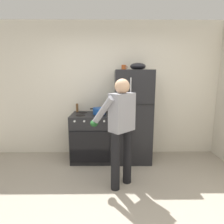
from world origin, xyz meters
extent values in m
plane|color=#9E9384|center=(0.00, 0.00, 0.00)|extent=(8.00, 8.00, 0.00)
cube|color=silver|center=(0.00, 1.95, 1.35)|extent=(6.00, 0.10, 2.70)
cube|color=black|center=(0.37, 1.57, 0.87)|extent=(0.68, 0.68, 1.74)
cube|color=black|center=(0.37, 1.23, 1.15)|extent=(0.67, 0.01, 0.01)
cylinder|color=#B7B7BC|center=(0.28, 1.20, 0.57)|extent=(0.02, 0.02, 0.63)
cylinder|color=#B7B7BC|center=(0.28, 1.20, 1.45)|extent=(0.02, 0.02, 0.33)
cube|color=yellow|center=(0.20, 1.22, 0.58)|extent=(0.04, 0.01, 0.06)
cube|color=green|center=(0.26, 1.22, 0.85)|extent=(0.04, 0.01, 0.06)
cube|color=black|center=(-0.43, 1.57, 0.46)|extent=(0.76, 0.64, 0.91)
cube|color=black|center=(-0.43, 1.25, 0.38)|extent=(0.53, 0.01, 0.33)
cylinder|color=black|center=(-0.61, 1.43, 0.92)|extent=(0.17, 0.17, 0.01)
cylinder|color=black|center=(-0.25, 1.43, 0.92)|extent=(0.17, 0.17, 0.01)
cylinder|color=black|center=(-0.61, 1.71, 0.92)|extent=(0.17, 0.17, 0.01)
cylinder|color=black|center=(-0.25, 1.71, 0.92)|extent=(0.17, 0.17, 0.01)
cylinder|color=silver|center=(-0.69, 1.23, 0.85)|extent=(0.04, 0.03, 0.04)
cylinder|color=silver|center=(-0.52, 1.23, 0.85)|extent=(0.04, 0.03, 0.04)
cylinder|color=silver|center=(-0.34, 1.23, 0.85)|extent=(0.04, 0.03, 0.04)
cylinder|color=silver|center=(-0.17, 1.23, 0.85)|extent=(0.04, 0.03, 0.04)
cube|color=black|center=(-0.43, 1.23, 0.37)|extent=(0.72, 0.03, 0.58)
cylinder|color=black|center=(0.01, 0.52, 0.43)|extent=(0.13, 0.13, 0.86)
cylinder|color=black|center=(0.20, 0.70, 0.43)|extent=(0.13, 0.13, 0.86)
cube|color=gray|center=(0.10, 0.61, 1.13)|extent=(0.40, 0.39, 0.54)
sphere|color=tan|center=(0.10, 0.61, 1.49)|extent=(0.21, 0.21, 0.21)
sphere|color=#424242|center=(0.10, 0.61, 1.46)|extent=(0.15, 0.15, 0.15)
cylinder|color=gray|center=(-0.17, 0.61, 1.14)|extent=(0.37, 0.38, 0.47)
cylinder|color=gray|center=(0.12, 0.89, 1.14)|extent=(0.37, 0.38, 0.47)
ellipsoid|color=#1E5123|center=(-0.30, 0.75, 0.94)|extent=(0.12, 0.18, 0.10)
ellipsoid|color=#1E5123|center=(-0.01, 1.02, 0.94)|extent=(0.12, 0.18, 0.10)
cylinder|color=#19479E|center=(-0.27, 1.52, 0.98)|extent=(0.24, 0.24, 0.12)
cube|color=black|center=(-0.41, 1.52, 1.02)|extent=(0.05, 0.03, 0.02)
cube|color=black|center=(-0.12, 1.52, 1.02)|extent=(0.05, 0.03, 0.02)
cylinder|color=#B24C1E|center=(0.19, 1.62, 1.79)|extent=(0.08, 0.08, 0.10)
torus|color=#B24C1E|center=(0.23, 1.62, 1.79)|extent=(0.06, 0.01, 0.06)
cylinder|color=brown|center=(-0.73, 1.77, 1.00)|extent=(0.05, 0.05, 0.17)
ellipsoid|color=black|center=(0.45, 1.57, 1.81)|extent=(0.29, 0.29, 0.13)
camera|label=1|loc=(-0.06, -2.03, 1.64)|focal=30.63mm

